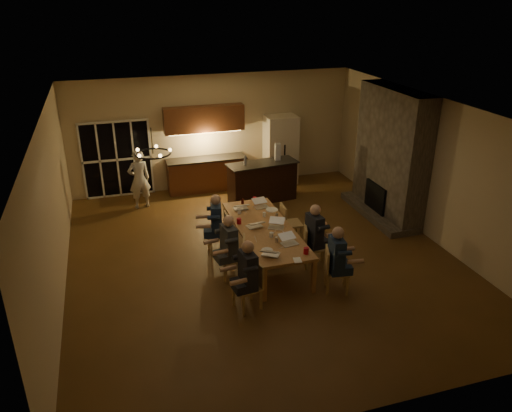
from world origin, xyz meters
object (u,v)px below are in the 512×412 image
object	(u,v)px
laptop_b	(290,239)
laptop_e	(241,204)
bar_blender	(278,152)
person_right_near	(336,261)
laptop_c	(254,222)
plate_far	(272,210)
plate_near	(288,236)
chair_right_mid	(315,246)
plate_left	(267,250)
bar_bottle	(245,160)
redcup_near	(306,251)
laptop_f	(261,203)
laptop_a	(271,249)
laptop_d	(276,223)
person_left_far	(216,225)
can_silver	(277,240)
redcup_far	(255,200)
chair_right_far	(291,223)
dining_table	(265,244)
chair_left_mid	(234,258)
bar_island	(262,182)
redcup_mid	(239,221)
chair_right_near	(337,270)
mug_mid	(264,214)
mug_front	(271,235)
chair_left_near	(247,287)
standing_person	(139,179)
chandelier	(153,154)
refrigerator	(281,150)
can_right	(277,216)
person_left_near	(248,276)
person_right_mid	(314,236)
can_cola	(243,201)
chair_left_far	(218,234)

from	to	relation	value
laptop_b	laptop_e	world-z (taller)	same
laptop_b	bar_blender	bearing A→B (deg)	64.85
person_right_near	laptop_c	size ratio (longest dim) A/B	4.31
plate_far	laptop_b	bearing A→B (deg)	-96.65
plate_near	plate_far	world-z (taller)	same
chair_right_mid	plate_left	xyz separation A→B (m)	(-1.18, -0.42, 0.31)
bar_bottle	redcup_near	bearing A→B (deg)	-90.74
redcup_near	plate_left	bearing A→B (deg)	154.04
laptop_f	laptop_a	bearing A→B (deg)	-109.99
person_right_near	laptop_d	distance (m)	1.66
person_left_far	can_silver	xyz separation A→B (m)	(0.92, -1.26, 0.12)
redcup_far	bar_bottle	size ratio (longest dim) A/B	0.50
chair_right_far	laptop_a	world-z (taller)	laptop_a
dining_table	person_left_far	bearing A→B (deg)	148.16
chair_left_mid	person_left_far	world-z (taller)	person_left_far
bar_island	redcup_mid	world-z (taller)	bar_island
can_silver	bar_bottle	bearing A→B (deg)	83.34
laptop_e	bar_blender	world-z (taller)	bar_blender
chair_right_mid	laptop_e	distance (m)	2.02
chair_right_near	laptop_b	xyz separation A→B (m)	(-0.69, 0.72, 0.42)
mug_mid	redcup_near	xyz separation A→B (m)	(0.24, -1.80, 0.01)
dining_table	mug_front	xyz separation A→B (m)	(-0.01, -0.44, 0.43)
chair_left_near	mug_front	distance (m)	1.46
can_silver	laptop_e	bearing A→B (deg)	97.57
chair_left_mid	standing_person	xyz separation A→B (m)	(-1.44, 4.12, 0.34)
person_right_near	person_left_far	size ratio (longest dim) A/B	1.00
laptop_b	redcup_near	xyz separation A→B (m)	(0.16, -0.45, -0.05)
mug_front	plate_left	xyz separation A→B (m)	(-0.26, -0.51, -0.04)
laptop_e	mug_front	bearing A→B (deg)	95.97
chair_right_near	chair_right_mid	size ratio (longest dim) A/B	1.00
dining_table	laptop_d	distance (m)	0.54
laptop_b	bar_bottle	size ratio (longest dim) A/B	1.33
can_silver	chair_right_mid	bearing A→B (deg)	10.42
chair_right_near	chair_right_mid	distance (m)	1.01
laptop_a	can_silver	distance (m)	0.50
chandelier	redcup_near	bearing A→B (deg)	-14.59
redcup_mid	bar_blender	xyz separation A→B (m)	(1.86, 2.86, 0.50)
refrigerator	plate_near	distance (m)	5.01
can_right	plate_left	world-z (taller)	can_right
person_left_near	plate_far	bearing A→B (deg)	145.36
dining_table	mug_mid	xyz separation A→B (m)	(0.15, 0.53, 0.43)
person_left_near	laptop_d	distance (m)	1.88
person_right_mid	redcup_mid	xyz separation A→B (m)	(-1.34, 0.88, 0.12)
chair_right_near	laptop_c	world-z (taller)	laptop_c
mug_front	mug_mid	bearing A→B (deg)	80.33
can_cola	person_left_far	bearing A→B (deg)	-135.52
chair_left_far	can_cola	size ratio (longest dim) A/B	7.42
chair_right_near	standing_person	xyz separation A→B (m)	(-3.18, 5.14, 0.34)
mug_front	plate_left	bearing A→B (deg)	-116.86
chair_right_far	laptop_b	size ratio (longest dim) A/B	2.78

